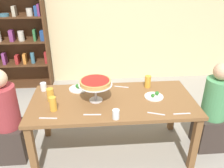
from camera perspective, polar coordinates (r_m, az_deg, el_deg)
The scene contains 19 objects.
ground_plane at distance 3.05m, azimuth 0.16°, elevation -16.00°, with size 12.00×12.00×0.00m, color gray.
rear_partition at distance 4.50m, azimuth -2.30°, elevation 17.99°, with size 8.00×0.12×2.80m, color beige.
dining_table at distance 2.65m, azimuth 0.18°, elevation -5.51°, with size 1.86×0.86×0.74m.
bookshelf at distance 4.58m, azimuth -22.96°, elevation 12.81°, with size 1.10×0.30×2.21m.
diner_head_west at distance 2.92m, azimuth -24.40°, elevation -8.72°, with size 0.34×0.34×1.15m.
diner_head_east at distance 3.08m, azimuth 23.77°, elevation -6.72°, with size 0.34×0.34×1.15m.
deep_dish_pizza_stand at distance 2.51m, azimuth -4.16°, elevation 0.19°, with size 0.37×0.37×0.25m.
salad_plate_near_diner at distance 2.86m, azimuth -8.12°, elevation -0.88°, with size 0.24×0.24×0.07m.
salad_plate_far_diner at distance 2.70m, azimuth 10.45°, elevation -2.96°, with size 0.22×0.22×0.06m.
beer_glass_amber_tall at distance 2.89m, azimuth 8.89°, elevation 0.61°, with size 0.08×0.08×0.15m, color gold.
beer_glass_amber_short at distance 2.65m, azimuth -15.07°, elevation -2.57°, with size 0.08×0.08×0.15m, color gold.
beer_glass_amber_spare at distance 2.46m, azimuth -14.47°, elevation -4.80°, with size 0.07×0.07×0.16m, color gold.
water_glass_clear_near at distance 2.28m, azimuth 1.07°, elevation -7.52°, with size 0.07×0.07×0.10m, color white.
water_glass_clear_far at distance 2.91m, azimuth -16.67°, elevation -0.64°, with size 0.07×0.07×0.10m, color white.
cutlery_fork_near at distance 2.47m, azimuth 17.00°, elevation -7.07°, with size 0.18×0.02×0.01m, color silver.
cutlery_knife_near at distance 2.39m, azimuth -15.61°, elevation -8.19°, with size 0.18×0.02×0.01m, color silver.
cutlery_fork_far at distance 2.89m, azimuth 2.38°, elevation -0.70°, with size 0.18×0.02×0.01m, color silver.
cutlery_knife_far at distance 2.41m, azimuth 10.91°, elevation -7.25°, with size 0.18×0.02×0.01m, color silver.
cutlery_spare_fork at distance 2.36m, azimuth -4.92°, elevation -7.60°, with size 0.18×0.02×0.01m, color silver.
Camera 1 is at (-0.19, -2.24, 2.06)m, focal length 36.76 mm.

